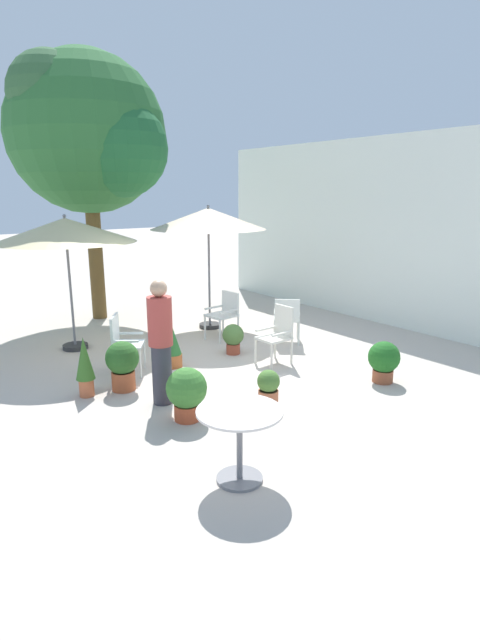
# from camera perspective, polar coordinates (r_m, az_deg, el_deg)

# --- Properties ---
(ground_plane) EXTENTS (60.00, 60.00, 0.00)m
(ground_plane) POSITION_cam_1_polar(r_m,az_deg,el_deg) (8.09, -1.97, -5.35)
(ground_plane) COLOR beige
(villa_facade) EXTENTS (10.40, 0.30, 3.84)m
(villa_facade) POSITION_cam_1_polar(r_m,az_deg,el_deg) (10.85, 17.66, 9.45)
(villa_facade) COLOR white
(villa_facade) RESTS_ON ground
(shade_tree) EXTENTS (3.38, 3.22, 5.50)m
(shade_tree) POSITION_cam_1_polar(r_m,az_deg,el_deg) (11.32, -16.77, 19.78)
(shade_tree) COLOR brown
(shade_tree) RESTS_ON ground
(patio_umbrella_0) EXTENTS (2.29, 2.29, 2.49)m
(patio_umbrella_0) POSITION_cam_1_polar(r_m,az_deg,el_deg) (10.06, -3.64, 11.39)
(patio_umbrella_0) COLOR #2D2D2D
(patio_umbrella_0) RESTS_ON ground
(patio_umbrella_1) EXTENTS (2.37, 2.37, 2.37)m
(patio_umbrella_1) POSITION_cam_1_polar(r_m,az_deg,el_deg) (9.08, -19.29, 9.57)
(patio_umbrella_1) COLOR #2D2D2D
(patio_umbrella_1) RESTS_ON ground
(cafe_table_0) EXTENTS (0.83, 0.83, 0.74)m
(cafe_table_0) POSITION_cam_1_polar(r_m,az_deg,el_deg) (4.87, -0.05, -12.60)
(cafe_table_0) COLOR silver
(cafe_table_0) RESTS_ON ground
(patio_chair_0) EXTENTS (0.68, 0.68, 0.86)m
(patio_chair_0) POSITION_cam_1_polar(r_m,az_deg,el_deg) (9.25, 5.37, 0.42)
(patio_chair_0) COLOR silver
(patio_chair_0) RESTS_ON ground
(patio_chair_1) EXTENTS (0.65, 0.64, 0.93)m
(patio_chair_1) POSITION_cam_1_polar(r_m,az_deg,el_deg) (7.84, -13.21, -2.23)
(patio_chair_1) COLOR silver
(patio_chair_1) RESTS_ON ground
(patio_chair_2) EXTENTS (0.52, 0.54, 0.90)m
(patio_chair_2) POSITION_cam_1_polar(r_m,az_deg,el_deg) (9.48, -1.76, 0.96)
(patio_chair_2) COLOR silver
(patio_chair_2) RESTS_ON ground
(patio_chair_3) EXTENTS (0.44, 0.49, 0.94)m
(patio_chair_3) POSITION_cam_1_polar(r_m,az_deg,el_deg) (8.15, 4.35, -1.36)
(patio_chair_3) COLOR silver
(patio_chair_3) RESTS_ON ground
(potted_plant_0) EXTENTS (0.51, 0.51, 0.67)m
(potted_plant_0) POSITION_cam_1_polar(r_m,az_deg,el_deg) (6.19, -6.11, -8.11)
(potted_plant_0) COLOR #AD4829
(potted_plant_0) RESTS_ON ground
(potted_plant_1) EXTENTS (0.37, 0.37, 0.53)m
(potted_plant_1) POSITION_cam_1_polar(r_m,az_deg,el_deg) (8.63, -0.79, -1.97)
(potted_plant_1) COLOR #9E442F
(potted_plant_1) RESTS_ON ground
(potted_plant_2) EXTENTS (0.47, 0.48, 0.71)m
(potted_plant_2) POSITION_cam_1_polar(r_m,az_deg,el_deg) (7.23, -13.24, -4.78)
(potted_plant_2) COLOR #A9512E
(potted_plant_2) RESTS_ON ground
(potted_plant_3) EXTENTS (0.30, 0.30, 0.51)m
(potted_plant_3) POSITION_cam_1_polar(r_m,az_deg,el_deg) (6.54, 3.26, -7.75)
(potted_plant_3) COLOR #BF6640
(potted_plant_3) RESTS_ON ground
(potted_plant_4) EXTENTS (0.30, 0.30, 0.69)m
(potted_plant_4) POSITION_cam_1_polar(r_m,az_deg,el_deg) (8.06, -7.71, -3.04)
(potted_plant_4) COLOR #AC5B2E
(potted_plant_4) RESTS_ON ground
(potted_plant_5) EXTENTS (0.26, 0.26, 0.84)m
(potted_plant_5) POSITION_cam_1_polar(r_m,az_deg,el_deg) (7.13, -17.30, -4.86)
(potted_plant_5) COLOR #BF613C
(potted_plant_5) RESTS_ON ground
(potted_plant_6) EXTENTS (0.47, 0.47, 0.62)m
(potted_plant_6) POSITION_cam_1_polar(r_m,az_deg,el_deg) (7.65, 16.10, -4.40)
(potted_plant_6) COLOR brown
(potted_plant_6) RESTS_ON ground
(standing_person) EXTENTS (0.35, 0.35, 1.66)m
(standing_person) POSITION_cam_1_polar(r_m,az_deg,el_deg) (6.55, -9.04, -2.40)
(standing_person) COLOR #33333D
(standing_person) RESTS_ON ground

